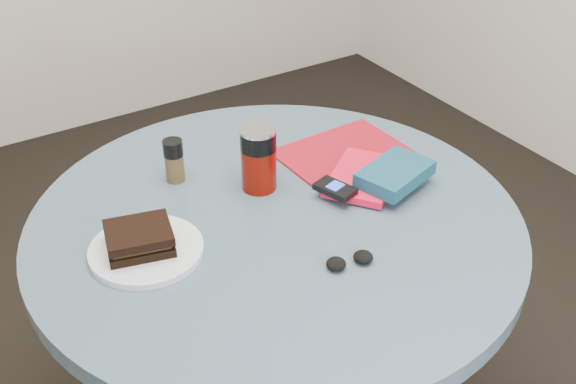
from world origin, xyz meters
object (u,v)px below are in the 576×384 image
sandwich (139,238)px  magazine (344,154)px  plate (146,250)px  headphones (350,260)px  table (276,279)px  red_book (364,177)px  novel (395,174)px  pepper_grinder (174,160)px  mp3_player (335,189)px  soda_can (259,159)px

sandwich → magazine: bearing=9.7°
plate → headphones: size_ratio=2.21×
table → magazine: size_ratio=3.54×
plate → red_book: 0.50m
red_book → novel: novel is taller
pepper_grinder → red_book: pepper_grinder is taller
pepper_grinder → mp3_player: pepper_grinder is taller
sandwich → pepper_grinder: bearing=50.6°
red_book → soda_can: bearing=116.0°
magazine → headphones: 0.40m
pepper_grinder → mp3_player: size_ratio=1.03×
pepper_grinder → headphones: size_ratio=1.00×
magazine → mp3_player: bearing=-133.4°
table → headphones: (0.04, -0.20, 0.17)m
soda_can → red_book: bearing=-26.9°
table → pepper_grinder: 0.34m
plate → mp3_player: (0.40, -0.04, 0.02)m
mp3_player → pepper_grinder: bearing=134.9°
magazine → pepper_grinder: bearing=162.2°
magazine → mp3_player: 0.19m
pepper_grinder → table: bearing=-64.6°
plate → pepper_grinder: pepper_grinder is taller
novel → sandwich: bearing=154.5°
sandwich → mp3_player: (0.41, -0.05, -0.01)m
novel → mp3_player: bearing=149.6°
magazine → plate: bearing=-171.3°
plate → sandwich: sandwich is taller
pepper_grinder → headphones: bearing=-71.3°
sandwich → table: bearing=-7.3°
red_book → mp3_player: mp3_player is taller
soda_can → magazine: size_ratio=0.50×
pepper_grinder → mp3_player: 0.35m
red_book → novel: (0.04, -0.06, 0.02)m
plate → magazine: 0.54m
red_book → headphones: size_ratio=2.00×
sandwich → headphones: sandwich is taller
plate → novel: (0.54, -0.07, 0.03)m
table → soda_can: size_ratio=7.04×
soda_can → headphones: size_ratio=1.45×
soda_can → pepper_grinder: 0.19m
table → mp3_player: size_ratio=10.62×
mp3_player → soda_can: bearing=130.7°
table → red_book: bearing=2.5°
soda_can → red_book: soda_can is taller
plate → soda_can: 0.31m
magazine → red_book: bearing=-107.3°
plate → sandwich: bearing=146.5°
sandwich → pepper_grinder: size_ratio=1.46×
soda_can → pepper_grinder: soda_can is taller
table → headphones: bearing=-79.7°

